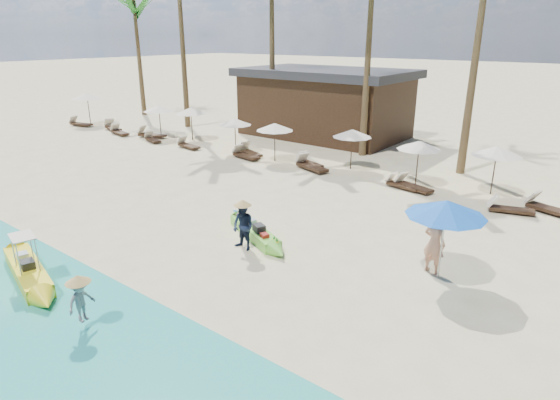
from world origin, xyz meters
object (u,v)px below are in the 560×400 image
Objects in this scene: blue_umbrella at (446,208)px; tourist at (434,243)px; green_canoe at (255,232)px; yellow_canoe at (28,271)px.

tourist is at bearing 138.93° from blue_umbrella.
yellow_canoe reaches higher than green_canoe.
green_canoe is 5.71m from tourist.
yellow_canoe is 11.27m from tourist.
blue_umbrella is (5.81, 1.02, 1.87)m from green_canoe.
blue_umbrella is (8.93, 6.95, 1.84)m from yellow_canoe.
yellow_canoe is (-3.12, -5.93, 0.03)m from green_canoe.
yellow_canoe is at bearing -93.62° from green_canoe.
blue_umbrella is at bearing 148.83° from tourist.
tourist is (5.53, 1.26, 0.68)m from green_canoe.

